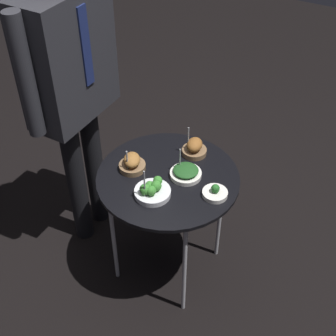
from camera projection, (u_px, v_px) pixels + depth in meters
ground_plane at (168, 264)px, 2.56m from camera, size 8.00×8.00×0.00m
serving_cart at (168, 184)px, 2.16m from camera, size 0.66×0.66×0.65m
bowl_spinach_front_left at (186, 172)px, 2.12m from camera, size 0.15×0.15×0.13m
bowl_roast_mid_left at (194, 148)px, 2.23m from camera, size 0.12×0.12×0.15m
bowl_broccoli_near_rim at (215, 192)px, 2.03m from camera, size 0.11×0.11×0.06m
bowl_broccoli_back_left at (152, 190)px, 2.02m from camera, size 0.16×0.16×0.17m
bowl_roast_mid_right at (132, 163)px, 2.15m from camera, size 0.13×0.12×0.13m
waiter_figure at (70, 71)px, 2.11m from camera, size 0.59×0.22×1.61m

